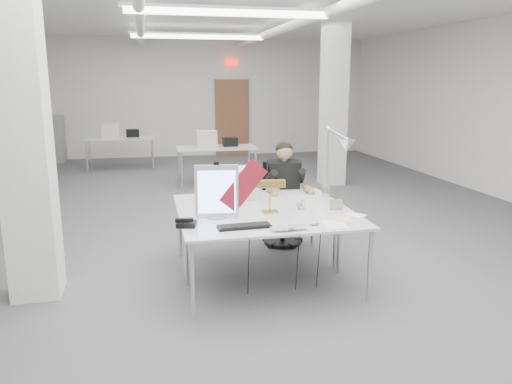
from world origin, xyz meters
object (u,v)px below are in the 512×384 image
office_chair (283,201)px  bankers_lamp (270,198)px  monitor (217,191)px  seated_person (284,177)px  desk_main (274,222)px  laptop (291,230)px  desk_phone (187,224)px  beige_monitor (238,184)px  architect_lamp (335,166)px

office_chair → bankers_lamp: 1.30m
monitor → office_chair: bearing=57.9°
seated_person → desk_main: bearing=-102.6°
laptop → desk_main: bearing=96.0°
desk_phone → beige_monitor: beige_monitor is taller
desk_main → seated_person: (0.49, 1.43, 0.16)m
desk_main → bankers_lamp: size_ratio=5.84×
office_chair → monitor: size_ratio=2.14×
office_chair → laptop: office_chair is taller
bankers_lamp → beige_monitor: 0.71m
office_chair → bankers_lamp: (-0.46, -1.16, 0.34)m
office_chair → seated_person: bearing=-83.5°
desk_main → bankers_lamp: 0.35m
seated_person → architect_lamp: 0.92m
seated_person → desk_phone: size_ratio=4.54×
desk_main → beige_monitor: (-0.17, 0.99, 0.19)m
laptop → beige_monitor: size_ratio=0.89×
laptop → architect_lamp: (0.79, 0.98, 0.39)m
monitor → laptop: monitor is taller
bankers_lamp → office_chair: bearing=74.9°
desk_main → beige_monitor: 1.02m
laptop → architect_lamp: bearing=48.1°
desk_main → architect_lamp: bearing=36.1°
bankers_lamp → desk_phone: 0.94m
laptop → desk_phone: bearing=154.9°
beige_monitor → architect_lamp: size_ratio=0.46×
laptop → architect_lamp: size_ratio=0.41×
beige_monitor → desk_main: bearing=-99.4°
office_chair → laptop: size_ratio=3.42×
monitor → beige_monitor: monitor is taller
laptop → monitor: bearing=130.7°
beige_monitor → laptop: bearing=-99.7°
monitor → bankers_lamp: bearing=14.2°
monitor → architect_lamp: architect_lamp is taller
seated_person → desk_phone: (-1.34, -1.42, -0.12)m
monitor → bankers_lamp: size_ratio=1.73×
office_chair → desk_phone: size_ratio=6.45×
seated_person → beige_monitor: (-0.67, -0.44, 0.03)m
office_chair → seated_person: seated_person is taller
seated_person → laptop: size_ratio=2.41×
laptop → architect_lamp: architect_lamp is taller
monitor → beige_monitor: (0.35, 0.74, -0.09)m
seated_person → office_chair: bearing=96.5°
monitor → beige_monitor: bearing=72.1°
office_chair → desk_phone: 2.01m
laptop → office_chair: bearing=73.6°
monitor → seated_person: bearing=56.7°
desk_main → desk_phone: size_ratio=10.19×
beige_monitor → monitor: bearing=-135.0°
desk_main → monitor: (-0.53, 0.25, 0.28)m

